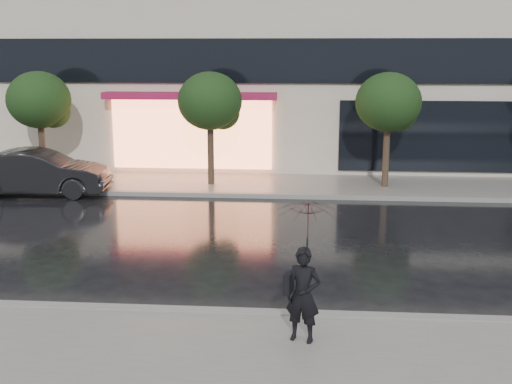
# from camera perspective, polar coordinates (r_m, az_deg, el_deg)

# --- Properties ---
(ground) EXTENTS (120.00, 120.00, 0.00)m
(ground) POSITION_cam_1_polar(r_m,az_deg,el_deg) (12.68, 2.92, -9.37)
(ground) COLOR black
(ground) RESTS_ON ground
(sidewalk_near) EXTENTS (60.00, 4.50, 0.12)m
(sidewalk_near) POSITION_cam_1_polar(r_m,az_deg,el_deg) (9.72, 2.35, -16.24)
(sidewalk_near) COLOR slate
(sidewalk_near) RESTS_ON ground
(sidewalk_far) EXTENTS (60.00, 3.50, 0.12)m
(sidewalk_far) POSITION_cam_1_polar(r_m,az_deg,el_deg) (22.50, 3.68, 0.60)
(sidewalk_far) COLOR slate
(sidewalk_far) RESTS_ON ground
(curb_near) EXTENTS (60.00, 0.25, 0.14)m
(curb_near) POSITION_cam_1_polar(r_m,az_deg,el_deg) (11.73, 2.78, -10.89)
(curb_near) COLOR gray
(curb_near) RESTS_ON ground
(curb_far) EXTENTS (60.00, 0.25, 0.14)m
(curb_far) POSITION_cam_1_polar(r_m,az_deg,el_deg) (20.79, 3.60, -0.37)
(curb_far) COLOR gray
(curb_far) RESTS_ON ground
(tree_far_west) EXTENTS (2.20, 2.20, 3.99)m
(tree_far_west) POSITION_cam_1_polar(r_m,az_deg,el_deg) (23.73, -18.56, 7.59)
(tree_far_west) COLOR #33261C
(tree_far_west) RESTS_ON ground
(tree_mid_west) EXTENTS (2.20, 2.20, 3.99)m
(tree_mid_west) POSITION_cam_1_polar(r_m,az_deg,el_deg) (22.09, -3.94, 7.89)
(tree_mid_west) COLOR #33261C
(tree_mid_west) RESTS_ON ground
(tree_mid_east) EXTENTS (2.20, 2.20, 3.99)m
(tree_mid_east) POSITION_cam_1_polar(r_m,az_deg,el_deg) (22.03, 11.83, 7.64)
(tree_mid_east) COLOR #33261C
(tree_mid_east) RESTS_ON ground
(parked_car) EXTENTS (4.71, 2.01, 1.51)m
(parked_car) POSITION_cam_1_polar(r_m,az_deg,el_deg) (22.25, -18.80, 1.64)
(parked_car) COLOR black
(parked_car) RESTS_ON ground
(pedestrian_with_umbrella) EXTENTS (1.26, 1.27, 2.33)m
(pedestrian_with_umbrella) POSITION_cam_1_polar(r_m,az_deg,el_deg) (10.13, 4.48, -4.92)
(pedestrian_with_umbrella) COLOR black
(pedestrian_with_umbrella) RESTS_ON sidewalk_near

